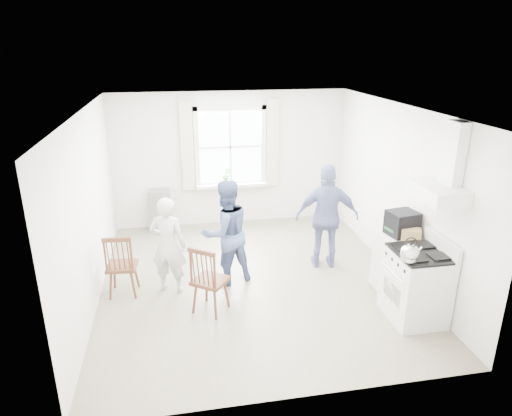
{
  "coord_description": "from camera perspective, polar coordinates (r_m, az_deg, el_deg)",
  "views": [
    {
      "loc": [
        -1.07,
        -6.1,
        3.44
      ],
      "look_at": [
        0.08,
        0.2,
        1.11
      ],
      "focal_mm": 32.0,
      "sensor_mm": 36.0,
      "label": 1
    }
  ],
  "objects": [
    {
      "name": "kettle",
      "position": [
        5.8,
        18.65,
        -5.38
      ],
      "size": [
        0.23,
        0.23,
        0.32
      ],
      "color": "silver",
      "rests_on": "gas_stove"
    },
    {
      "name": "stereo_stack",
      "position": [
        6.66,
        17.8,
        -1.82
      ],
      "size": [
        0.43,
        0.4,
        0.34
      ],
      "color": "black",
      "rests_on": "low_cabinet"
    },
    {
      "name": "range_hood",
      "position": [
        5.9,
        22.29,
        3.37
      ],
      "size": [
        0.45,
        0.76,
        0.94
      ],
      "color": "silver",
      "rests_on": "room_shell"
    },
    {
      "name": "potted_plant",
      "position": [
        8.85,
        -3.71,
        4.08
      ],
      "size": [
        0.22,
        0.22,
        0.34
      ],
      "primitive_type": "imported",
      "rotation": [
        0.0,
        0.0,
        0.17
      ],
      "color": "#357835",
      "rests_on": "window_assembly"
    },
    {
      "name": "room_shell",
      "position": [
        6.55,
        -0.41,
        0.94
      ],
      "size": [
        4.62,
        5.12,
        2.64
      ],
      "color": "gray",
      "rests_on": "ground"
    },
    {
      "name": "person_left",
      "position": [
        6.63,
        -10.92,
        -4.6
      ],
      "size": [
        0.67,
        0.67,
        1.44
      ],
      "primitive_type": "imported",
      "rotation": [
        0.0,
        0.0,
        2.8
      ],
      "color": "silver",
      "rests_on": "ground"
    },
    {
      "name": "windsor_chair_a",
      "position": [
        6.67,
        -16.66,
        -6.24
      ],
      "size": [
        0.44,
        0.43,
        0.96
      ],
      "color": "#472416",
      "rests_on": "ground"
    },
    {
      "name": "shelf_unit",
      "position": [
        8.97,
        -11.88,
        -0.27
      ],
      "size": [
        0.4,
        0.3,
        0.8
      ],
      "primitive_type": "cube",
      "color": "gray",
      "rests_on": "ground"
    },
    {
      "name": "low_cabinet",
      "position": [
        6.93,
        17.06,
        -6.52
      ],
      "size": [
        0.5,
        0.55,
        0.9
      ],
      "primitive_type": "cube",
      "color": "silver",
      "rests_on": "ground"
    },
    {
      "name": "person_mid",
      "position": [
        6.74,
        -3.78,
        -3.08
      ],
      "size": [
        1.01,
        1.01,
        1.6
      ],
      "primitive_type": "imported",
      "rotation": [
        0.0,
        0.0,
        3.51
      ],
      "color": "#465683",
      "rests_on": "ground"
    },
    {
      "name": "person_right",
      "position": [
        7.28,
        8.87,
        -1.11
      ],
      "size": [
        1.17,
        1.17,
        1.69
      ],
      "primitive_type": "imported",
      "rotation": [
        0.0,
        0.0,
        2.95
      ],
      "color": "navy",
      "rests_on": "ground"
    },
    {
      "name": "gas_stove",
      "position": [
        6.34,
        19.37,
        -9.02
      ],
      "size": [
        0.68,
        0.76,
        1.12
      ],
      "color": "silver",
      "rests_on": "ground"
    },
    {
      "name": "window_assembly",
      "position": [
        8.84,
        -3.2,
        7.04
      ],
      "size": [
        1.88,
        0.24,
        1.7
      ],
      "color": "white",
      "rests_on": "room_shell"
    },
    {
      "name": "cardboard_box",
      "position": [
        6.55,
        18.79,
        -3.17
      ],
      "size": [
        0.31,
        0.27,
        0.16
      ],
      "primitive_type": "cube",
      "rotation": [
        0.0,
        0.0,
        -0.43
      ],
      "color": "tan",
      "rests_on": "low_cabinet"
    },
    {
      "name": "windsor_chair_b",
      "position": [
        6.03,
        -6.33,
        -8.2
      ],
      "size": [
        0.57,
        0.57,
        0.99
      ],
      "color": "#472416",
      "rests_on": "ground"
    }
  ]
}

